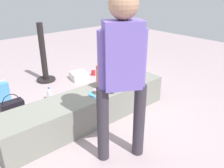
{
  "coord_description": "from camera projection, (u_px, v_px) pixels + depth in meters",
  "views": [
    {
      "loc": [
        -1.6,
        -2.31,
        1.77
      ],
      "look_at": [
        0.08,
        -0.39,
        0.66
      ],
      "focal_mm": 37.25,
      "sensor_mm": 36.0,
      "label": 1
    }
  ],
  "objects": [
    {
      "name": "adult_standing",
      "position": [
        122.0,
        66.0,
        2.19
      ],
      "size": [
        0.46,
        0.36,
        1.74
      ],
      "color": "#332E37",
      "rests_on": "ground_plane"
    },
    {
      "name": "cake_plate",
      "position": [
        97.0,
        92.0,
        3.09
      ],
      "size": [
        0.22,
        0.22,
        0.07
      ],
      "color": "#4CA5D8",
      "rests_on": "concrete_ledge"
    },
    {
      "name": "child_seated",
      "position": [
        106.0,
        73.0,
        3.21
      ],
      "size": [
        0.28,
        0.32,
        0.48
      ],
      "color": "#182142",
      "rests_on": "concrete_ledge"
    },
    {
      "name": "railing_post",
      "position": [
        44.0,
        60.0,
        4.42
      ],
      "size": [
        0.36,
        0.36,
        1.12
      ],
      "color": "black",
      "rests_on": "ground_plane"
    },
    {
      "name": "ground_plane",
      "position": [
        90.0,
        120.0,
        3.27
      ],
      "size": [
        12.0,
        12.0,
        0.0
      ],
      "primitive_type": "plane",
      "color": "#A89597"
    },
    {
      "name": "cake_box_white",
      "position": [
        79.0,
        76.0,
        4.62
      ],
      "size": [
        0.36,
        0.37,
        0.14
      ],
      "primitive_type": "cube",
      "rotation": [
        0.0,
        0.0,
        -0.2
      ],
      "color": "white",
      "rests_on": "ground_plane"
    },
    {
      "name": "water_bottle_near_gift",
      "position": [
        49.0,
        94.0,
        3.77
      ],
      "size": [
        0.07,
        0.07,
        0.23
      ],
      "color": "silver",
      "rests_on": "ground_plane"
    },
    {
      "name": "concrete_ledge",
      "position": [
        89.0,
        107.0,
        3.18
      ],
      "size": [
        2.45,
        0.53,
        0.41
      ],
      "primitive_type": "cube",
      "color": "gray",
      "rests_on": "ground_plane"
    },
    {
      "name": "handbag_black_leather",
      "position": [
        12.0,
        108.0,
        3.33
      ],
      "size": [
        0.32,
        0.15,
        0.34
      ],
      "color": "black",
      "rests_on": "ground_plane"
    },
    {
      "name": "gift_bag",
      "position": [
        1.0,
        93.0,
        3.67
      ],
      "size": [
        0.26,
        0.1,
        0.38
      ],
      "color": "#4C99E0",
      "rests_on": "ground_plane"
    },
    {
      "name": "party_cup_red",
      "position": [
        93.0,
        73.0,
        4.83
      ],
      "size": [
        0.09,
        0.09,
        0.11
      ],
      "primitive_type": "cylinder",
      "color": "red",
      "rests_on": "ground_plane"
    }
  ]
}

